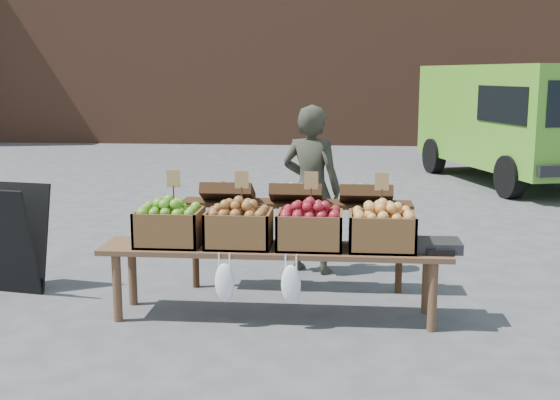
# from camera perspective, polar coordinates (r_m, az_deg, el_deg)

# --- Properties ---
(ground) EXTENTS (80.00, 80.00, 0.00)m
(ground) POSITION_cam_1_polar(r_m,az_deg,el_deg) (6.03, -4.56, -8.13)
(ground) COLOR #4A4B4E
(delivery_van) EXTENTS (3.29, 4.95, 2.04)m
(delivery_van) POSITION_cam_1_polar(r_m,az_deg,el_deg) (12.91, 18.75, 5.83)
(delivery_van) COLOR #559E27
(delivery_van) RESTS_ON ground
(vendor) EXTENTS (0.68, 0.56, 1.61)m
(vendor) POSITION_cam_1_polar(r_m,az_deg,el_deg) (6.69, 2.57, 0.86)
(vendor) COLOR #2E3025
(vendor) RESTS_ON ground
(chalkboard_sign) EXTENTS (0.68, 0.45, 0.96)m
(chalkboard_sign) POSITION_cam_1_polar(r_m,az_deg,el_deg) (6.56, -21.27, -2.92)
(chalkboard_sign) COLOR black
(chalkboard_sign) RESTS_ON ground
(back_table) EXTENTS (2.10, 0.44, 1.04)m
(back_table) POSITION_cam_1_polar(r_m,az_deg,el_deg) (6.15, 1.32, -2.68)
(back_table) COLOR #331D0F
(back_table) RESTS_ON ground
(display_bench) EXTENTS (2.70, 0.56, 0.57)m
(display_bench) POSITION_cam_1_polar(r_m,az_deg,el_deg) (5.53, -0.47, -6.70)
(display_bench) COLOR #533724
(display_bench) RESTS_ON ground
(crate_golden_apples) EXTENTS (0.50, 0.40, 0.28)m
(crate_golden_apples) POSITION_cam_1_polar(r_m,az_deg,el_deg) (5.56, -8.97, -2.20)
(crate_golden_apples) COLOR #40780E
(crate_golden_apples) RESTS_ON display_bench
(crate_russet_pears) EXTENTS (0.50, 0.40, 0.28)m
(crate_russet_pears) POSITION_cam_1_polar(r_m,az_deg,el_deg) (5.46, -3.35, -2.34)
(crate_russet_pears) COLOR olive
(crate_russet_pears) RESTS_ON display_bench
(crate_red_apples) EXTENTS (0.50, 0.40, 0.28)m
(crate_red_apples) POSITION_cam_1_polar(r_m,az_deg,el_deg) (5.40, 2.43, -2.45)
(crate_red_apples) COLOR maroon
(crate_red_apples) RESTS_ON display_bench
(crate_green_apples) EXTENTS (0.50, 0.40, 0.28)m
(crate_green_apples) POSITION_cam_1_polar(r_m,az_deg,el_deg) (5.41, 8.27, -2.54)
(crate_green_apples) COLOR #B18D2B
(crate_green_apples) RESTS_ON display_bench
(weighing_scale) EXTENTS (0.34, 0.30, 0.08)m
(weighing_scale) POSITION_cam_1_polar(r_m,az_deg,el_deg) (5.47, 12.70, -3.62)
(weighing_scale) COLOR black
(weighing_scale) RESTS_ON display_bench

